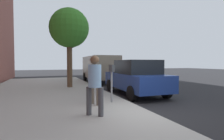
{
  "coord_description": "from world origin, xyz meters",
  "views": [
    {
      "loc": [
        -4.85,
        3.01,
        1.63
      ],
      "look_at": [
        1.85,
        0.49,
        1.34
      ],
      "focal_mm": 28.68,
      "sensor_mm": 36.0,
      "label": 1
    }
  ],
  "objects_px": {
    "pedestrian_at_meter": "(95,77)",
    "traffic_signal": "(71,52)",
    "parked_van_far": "(100,67)",
    "parked_sedan_near": "(136,77)",
    "pedestrian_bystander": "(95,81)",
    "parking_meter": "(112,75)",
    "street_tree": "(69,29)"
  },
  "relations": [
    {
      "from": "pedestrian_at_meter",
      "to": "traffic_signal",
      "type": "xyz_separation_m",
      "value": [
        9.57,
        -0.46,
        1.46
      ]
    },
    {
      "from": "pedestrian_at_meter",
      "to": "traffic_signal",
      "type": "bearing_deg",
      "value": 64.35
    },
    {
      "from": "parked_van_far",
      "to": "parked_sedan_near",
      "type": "bearing_deg",
      "value": 179.99
    },
    {
      "from": "pedestrian_bystander",
      "to": "parked_sedan_near",
      "type": "relative_size",
      "value": 0.38
    },
    {
      "from": "pedestrian_at_meter",
      "to": "parked_van_far",
      "type": "bearing_deg",
      "value": 49.36
    },
    {
      "from": "parking_meter",
      "to": "pedestrian_bystander",
      "type": "distance_m",
      "value": 1.77
    },
    {
      "from": "parked_sedan_near",
      "to": "parking_meter",
      "type": "bearing_deg",
      "value": 133.01
    },
    {
      "from": "parked_sedan_near",
      "to": "parked_van_far",
      "type": "distance_m",
      "value": 6.42
    },
    {
      "from": "street_tree",
      "to": "parked_sedan_near",
      "type": "bearing_deg",
      "value": -135.86
    },
    {
      "from": "parked_sedan_near",
      "to": "traffic_signal",
      "type": "distance_m",
      "value": 8.06
    },
    {
      "from": "parked_van_far",
      "to": "traffic_signal",
      "type": "bearing_deg",
      "value": 62.73
    },
    {
      "from": "parked_van_far",
      "to": "parking_meter",
      "type": "bearing_deg",
      "value": 166.29
    },
    {
      "from": "pedestrian_bystander",
      "to": "parked_sedan_near",
      "type": "bearing_deg",
      "value": -2.22
    },
    {
      "from": "parked_sedan_near",
      "to": "parked_van_far",
      "type": "bearing_deg",
      "value": -0.01
    },
    {
      "from": "parking_meter",
      "to": "pedestrian_at_meter",
      "type": "xyz_separation_m",
      "value": [
        -0.12,
        0.67,
        -0.05
      ]
    },
    {
      "from": "parking_meter",
      "to": "pedestrian_bystander",
      "type": "xyz_separation_m",
      "value": [
        -1.43,
        1.04,
        -0.04
      ]
    },
    {
      "from": "traffic_signal",
      "to": "pedestrian_at_meter",
      "type": "bearing_deg",
      "value": 177.26
    },
    {
      "from": "parking_meter",
      "to": "pedestrian_at_meter",
      "type": "bearing_deg",
      "value": 100.16
    },
    {
      "from": "parking_meter",
      "to": "parked_sedan_near",
      "type": "relative_size",
      "value": 0.32
    },
    {
      "from": "pedestrian_at_meter",
      "to": "pedestrian_bystander",
      "type": "distance_m",
      "value": 1.36
    },
    {
      "from": "parked_van_far",
      "to": "pedestrian_bystander",
      "type": "bearing_deg",
      "value": 162.53
    },
    {
      "from": "pedestrian_at_meter",
      "to": "parked_sedan_near",
      "type": "xyz_separation_m",
      "value": [
        2.01,
        -2.69,
        -0.22
      ]
    },
    {
      "from": "parking_meter",
      "to": "parked_sedan_near",
      "type": "xyz_separation_m",
      "value": [
        1.89,
        -2.02,
        -0.27
      ]
    },
    {
      "from": "parked_sedan_near",
      "to": "street_tree",
      "type": "distance_m",
      "value": 5.06
    },
    {
      "from": "pedestrian_at_meter",
      "to": "parked_sedan_near",
      "type": "height_order",
      "value": "pedestrian_at_meter"
    },
    {
      "from": "traffic_signal",
      "to": "parked_van_far",
      "type": "bearing_deg",
      "value": -117.27
    },
    {
      "from": "parked_van_far",
      "to": "street_tree",
      "type": "bearing_deg",
      "value": 139.17
    },
    {
      "from": "pedestrian_bystander",
      "to": "traffic_signal",
      "type": "xyz_separation_m",
      "value": [
        10.88,
        -0.83,
        1.45
      ]
    },
    {
      "from": "pedestrian_at_meter",
      "to": "pedestrian_bystander",
      "type": "bearing_deg",
      "value": -128.66
    },
    {
      "from": "parking_meter",
      "to": "pedestrian_bystander",
      "type": "height_order",
      "value": "pedestrian_bystander"
    },
    {
      "from": "street_tree",
      "to": "parking_meter",
      "type": "bearing_deg",
      "value": -169.52
    },
    {
      "from": "pedestrian_bystander",
      "to": "traffic_signal",
      "type": "height_order",
      "value": "traffic_signal"
    }
  ]
}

